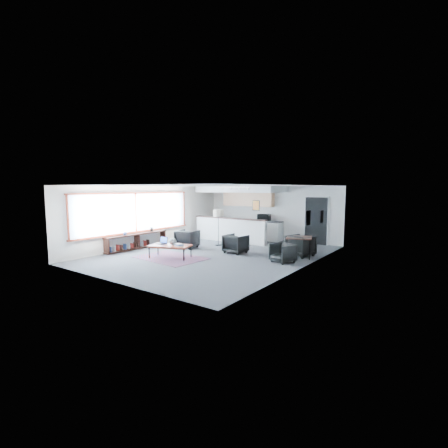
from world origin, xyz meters
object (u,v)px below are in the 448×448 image
Objects in this scene: dining_table at (299,239)px; microwave at (264,217)px; book_stack at (179,245)px; armchair_left at (187,238)px; armchair_right at (236,243)px; dining_chair_near at (283,254)px; ceramic_pot at (173,241)px; dining_chair_far at (301,246)px; coffee_table at (170,246)px; laptop at (163,242)px; floor_lamp at (218,214)px.

microwave reaches higher than dining_table.
armchair_left reaches higher than book_stack.
dining_chair_near is at bearing 172.25° from armchair_right.
dining_chair_near is (3.51, 1.67, -0.30)m from ceramic_pot.
dining_chair_far is 3.96m from microwave.
coffee_table is at bearing 59.13° from armchair_right.
dining_table is at bearing 18.11° from coffee_table.
dining_chair_far is (2.27, 0.93, -0.03)m from armchair_right.
laptop is 0.22× the size of floor_lamp.
floor_lamp is at bearing 94.04° from ceramic_pot.
floor_lamp is at bearing 72.78° from coffee_table.
dining_table is 1.51× the size of dining_chair_far.
dining_chair_near reaches higher than book_stack.
laptop is 1.83m from armchair_left.
book_stack is (0.40, 0.03, 0.08)m from coffee_table.
armchair_right is (1.34, 2.07, -0.20)m from ceramic_pot.
coffee_table is 5.69m from microwave.
armchair_left is at bearing 9.69° from armchair_right.
book_stack is 0.22× the size of floor_lamp.
armchair_left is 0.75× the size of dining_table.
dining_chair_near is 1.04× the size of microwave.
book_stack is at bearing -4.11° from laptop.
microwave is (-2.96, 2.73, 0.45)m from dining_table.
armchair_right is at bearing -169.24° from dining_chair_near.
armchair_left reaches higher than armchair_right.
floor_lamp reaches higher than coffee_table.
microwave is at bearing -123.08° from armchair_left.
armchair_left is (-1.26, 1.83, -0.10)m from book_stack.
armchair_left reaches higher than dining_table.
floor_lamp is 1.41× the size of dining_table.
dining_chair_far is (4.54, 1.21, -0.05)m from armchair_left.
book_stack is at bearing -16.05° from coffee_table.
laptop is 5.01m from dining_table.
ceramic_pot is 0.45× the size of microwave.
laptop is 0.43× the size of armchair_left.
dining_chair_far is at bearing 94.04° from dining_table.
dining_chair_near is 1.34m from dining_chair_far.
book_stack is at bearing 58.14° from dining_chair_far.
armchair_right reaches higher than dining_chair_near.
armchair_left is 4.13m from microwave.
armchair_right is at bearing 37.70° from dining_chair_far.
ceramic_pot is 5.61m from microwave.
microwave reaches higher than coffee_table.
armchair_right is 2.45m from dining_chair_far.
ceramic_pot is 0.32× the size of armchair_left.
laptop reaches higher than coffee_table.
laptop is 4.38m from dining_chair_near.
ceramic_pot is 4.70m from dining_chair_far.
armchair_left is 1.44× the size of microwave.
armchair_left is at bearing 30.26° from dining_chair_far.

